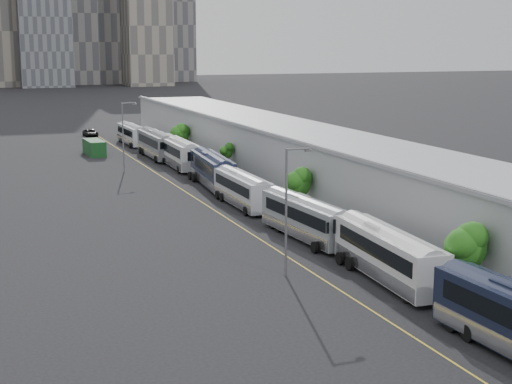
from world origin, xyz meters
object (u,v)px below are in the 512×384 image
street_lamp_near (288,204)px  bus_5 (212,172)px  shipping_container (94,148)px  bus_4 (242,192)px  bus_2 (388,259)px  street_lamp_far (124,132)px  suv (90,133)px  bus_6 (179,155)px  bus_3 (306,222)px  bus_8 (132,136)px  bus_7 (157,147)px

street_lamp_near → bus_5: bearing=80.7°
shipping_container → bus_4: bearing=-81.9°
bus_2 → street_lamp_near: street_lamp_near is taller
street_lamp_near → street_lamp_far: (-1.55, 52.15, -0.15)m
suv → bus_2: bearing=-87.4°
bus_6 → shipping_container: (-8.96, 16.65, -0.53)m
bus_3 → bus_4: (-0.45, 15.27, -0.03)m
bus_2 → bus_8: (-1.01, 83.75, -0.16)m
street_lamp_near → suv: street_lamp_near is taller
bus_4 → shipping_container: 45.49m
bus_6 → street_lamp_far: bearing=-172.0°
suv → street_lamp_near: bearing=-91.1°
bus_5 → suv: 57.29m
bus_7 → bus_2: bearing=-89.3°
bus_3 → bus_8: (-0.56, 70.27, -0.08)m
street_lamp_near → street_lamp_far: bearing=91.7°
shipping_container → bus_5: bearing=-76.7°
bus_2 → bus_3: size_ratio=1.05×
bus_8 → street_lamp_far: street_lamp_far is taller
bus_7 → shipping_container: 10.53m
bus_4 → bus_6: size_ratio=0.90×
bus_4 → street_lamp_far: bearing=104.8°
bus_4 → street_lamp_far: 28.32m
bus_5 → bus_6: size_ratio=0.99×
bus_6 → street_lamp_near: bearing=-95.4°
bus_3 → bus_6: size_ratio=0.93×
bus_6 → street_lamp_far: (-7.72, -0.91, 3.65)m
bus_8 → bus_2: bearing=-90.8°
bus_4 → bus_8: bus_4 is taller
bus_4 → bus_8: 54.99m
bus_6 → street_lamp_near: street_lamp_near is taller
bus_8 → suv: size_ratio=2.43×
shipping_container → bus_6: bearing=-64.0°
street_lamp_near → bus_3: bearing=58.9°
suv → bus_5: bearing=-85.1°
bus_8 → street_lamp_near: size_ratio=1.26×
bus_2 → bus_5: (-0.16, 41.37, 0.03)m
bus_6 → suv: size_ratio=2.78×
street_lamp_far → suv: street_lamp_far is taller
bus_7 → shipping_container: (-8.30, 6.46, -0.55)m
bus_7 → street_lamp_far: 13.65m
bus_5 → shipping_container: size_ratio=2.05×
bus_5 → bus_7: bearing=96.5°
street_lamp_far → bus_6: bearing=6.7°
bus_2 → bus_5: bus_5 is taller
bus_4 → street_lamp_far: street_lamp_far is taller
street_lamp_near → shipping_container: size_ratio=1.43×
bus_8 → suv: 15.39m
bus_6 → bus_8: (-0.89, 26.90, -0.21)m
bus_7 → street_lamp_far: bearing=-122.5°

